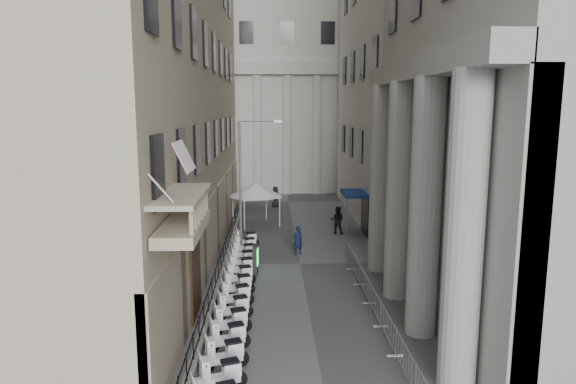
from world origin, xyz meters
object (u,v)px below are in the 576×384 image
(security_tent, at_px, (264,191))
(info_kiosk, at_px, (255,260))
(pedestrian_b, at_px, (337,220))
(pedestrian_a, at_px, (298,240))
(street_lamp, at_px, (245,174))

(security_tent, bearing_deg, info_kiosk, -91.45)
(security_tent, xyz_separation_m, pedestrian_b, (5.21, -2.64, -1.70))
(pedestrian_a, height_order, pedestrian_b, pedestrian_b)
(info_kiosk, relative_size, pedestrian_b, 0.83)
(security_tent, height_order, street_lamp, street_lamp)
(street_lamp, bearing_deg, security_tent, 75.88)
(street_lamp, relative_size, pedestrian_b, 4.14)
(info_kiosk, bearing_deg, pedestrian_a, 61.72)
(security_tent, height_order, info_kiosk, security_tent)
(security_tent, xyz_separation_m, street_lamp, (-1.01, -6.75, 2.15))
(street_lamp, distance_m, pedestrian_b, 8.39)
(street_lamp, relative_size, info_kiosk, 4.96)
(security_tent, distance_m, pedestrian_a, 8.16)
(street_lamp, height_order, pedestrian_a, street_lamp)
(street_lamp, xyz_separation_m, info_kiosk, (0.72, -4.67, -4.00))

